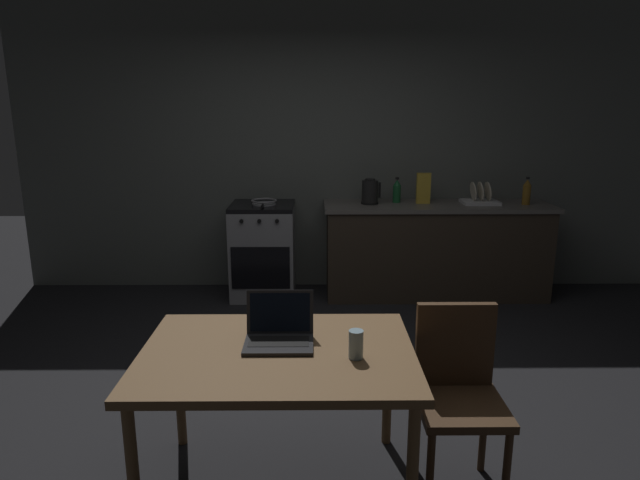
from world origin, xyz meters
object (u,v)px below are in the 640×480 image
(dining_table, at_px, (278,364))
(cereal_box, at_px, (423,188))
(stove_oven, at_px, (263,250))
(electric_kettle, at_px, (370,192))
(laptop, at_px, (279,334))
(bottle_b, at_px, (397,191))
(frying_pan, at_px, (264,202))
(chair, at_px, (458,386))
(dish_rack, at_px, (480,199))
(drinking_glass, at_px, (356,344))
(bottle, at_px, (527,192))

(dining_table, relative_size, cereal_box, 4.28)
(stove_oven, xyz_separation_m, electric_kettle, (1.02, 0.00, 0.57))
(laptop, relative_size, cereal_box, 1.10)
(bottle_b, bearing_deg, frying_pan, -175.11)
(stove_oven, height_order, chair, stove_oven)
(chair, xyz_separation_m, electric_kettle, (-0.16, 2.81, 0.50))
(cereal_box, bearing_deg, chair, -97.13)
(dish_rack, bearing_deg, dining_table, -121.46)
(laptop, bearing_deg, chair, -11.94)
(frying_pan, distance_m, dish_rack, 2.06)
(stove_oven, distance_m, electric_kettle, 1.17)
(frying_pan, bearing_deg, electric_kettle, 1.65)
(dining_table, height_order, bottle_b, bottle_b)
(drinking_glass, height_order, dish_rack, dish_rack)
(bottle, relative_size, bottle_b, 1.07)
(stove_oven, bearing_deg, electric_kettle, 0.14)
(dining_table, bearing_deg, bottle_b, 71.87)
(chair, distance_m, dish_rack, 2.98)
(drinking_glass, relative_size, cereal_box, 0.44)
(laptop, relative_size, electric_kettle, 1.33)
(drinking_glass, bearing_deg, stove_oven, 103.09)
(stove_oven, xyz_separation_m, laptop, (0.33, -2.77, 0.33))
(bottle, distance_m, dish_rack, 0.43)
(bottle, height_order, bottle_b, bottle)
(frying_pan, xyz_separation_m, drinking_glass, (0.66, -2.91, -0.13))
(dish_rack, bearing_deg, bottle_b, 174.18)
(dish_rack, bearing_deg, cereal_box, 177.89)
(bottle_b, bearing_deg, stove_oven, -176.35)
(stove_oven, relative_size, chair, 1.00)
(dining_table, bearing_deg, laptop, 88.13)
(dining_table, bearing_deg, stove_oven, 96.62)
(bottle, xyz_separation_m, bottle_b, (-1.21, 0.13, -0.01))
(electric_kettle, height_order, bottle_b, bottle_b)
(dining_table, distance_m, electric_kettle, 2.96)
(electric_kettle, xyz_separation_m, dish_rack, (1.05, 0.00, -0.07))
(electric_kettle, distance_m, cereal_box, 0.51)
(laptop, bearing_deg, bottle, 42.20)
(dining_table, xyz_separation_m, bottle, (2.17, 2.80, 0.36))
(dining_table, xyz_separation_m, electric_kettle, (0.69, 2.85, 0.36))
(laptop, xyz_separation_m, drinking_glass, (0.35, -0.16, 0.02))
(stove_oven, height_order, laptop, laptop)
(laptop, bearing_deg, dish_rack, 48.52)
(frying_pan, bearing_deg, dining_table, -83.72)
(dining_table, distance_m, dish_rack, 3.36)
(frying_pan, distance_m, bottle_b, 1.28)
(cereal_box, relative_size, dish_rack, 0.86)
(stove_oven, distance_m, laptop, 2.81)
(dining_table, relative_size, drinking_glass, 9.69)
(laptop, xyz_separation_m, electric_kettle, (0.69, 2.77, 0.24))
(drinking_glass, relative_size, dish_rack, 0.38)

